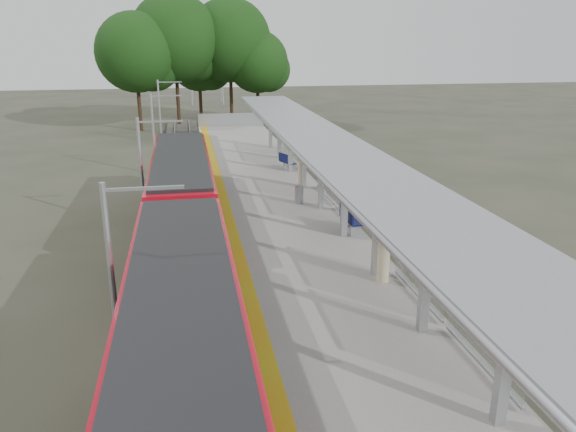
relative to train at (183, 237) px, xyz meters
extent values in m
cube|color=#59544C|center=(0.00, 7.96, -1.93)|extent=(3.00, 70.00, 0.24)
cube|color=gray|center=(4.50, 7.96, -1.55)|extent=(6.00, 50.00, 1.00)
cube|color=gold|center=(1.95, 7.96, -1.04)|extent=(0.60, 50.00, 0.02)
cube|color=#9EA0A5|center=(4.50, 32.91, -0.45)|extent=(6.00, 0.10, 1.20)
cube|color=black|center=(0.00, -7.02, -1.40)|extent=(2.50, 13.50, 0.70)
cube|color=red|center=(0.00, -7.02, 0.20)|extent=(2.65, 13.50, 2.50)
cube|color=black|center=(0.00, -7.02, 0.25)|extent=(2.72, 12.96, 1.20)
cube|color=black|center=(0.00, -7.02, 1.50)|extent=(2.40, 12.82, 0.15)
cube|color=#0D7284|center=(1.36, -7.02, 0.05)|extent=(0.04, 1.30, 2.00)
cube|color=black|center=(0.00, 7.08, -1.40)|extent=(2.50, 13.50, 0.70)
cube|color=red|center=(0.00, 7.08, 0.20)|extent=(2.65, 13.50, 2.50)
cube|color=black|center=(0.00, 7.08, 0.25)|extent=(2.72, 12.96, 1.20)
cube|color=black|center=(0.00, 7.08, 1.50)|extent=(2.40, 12.82, 0.15)
cube|color=#0D7284|center=(1.36, 7.08, 0.05)|extent=(0.04, 1.30, 2.00)
cylinder|color=black|center=(0.00, 2.36, -1.70)|extent=(2.20, 0.70, 0.70)
cube|color=black|center=(0.00, 0.03, -0.05)|extent=(2.30, 0.80, 2.40)
cube|color=#9EA0A5|center=(6.50, -10.04, 0.70)|extent=(0.25, 0.25, 3.50)
cube|color=#9EA0A5|center=(6.50, -6.04, 0.70)|extent=(0.25, 0.25, 3.50)
cube|color=#9EA0A5|center=(6.50, -2.04, 0.70)|extent=(0.25, 0.25, 3.50)
cube|color=#9EA0A5|center=(6.50, 1.96, 0.70)|extent=(0.25, 0.25, 3.50)
cube|color=#9EA0A5|center=(6.50, 5.96, 0.70)|extent=(0.25, 0.25, 3.50)
cube|color=#9EA0A5|center=(6.50, 9.96, 0.70)|extent=(0.25, 0.25, 3.50)
cube|color=#9EA0A5|center=(6.50, 13.96, 0.70)|extent=(0.25, 0.25, 3.50)
cube|color=#9EA0A5|center=(6.50, 17.96, 0.70)|extent=(0.25, 0.25, 3.50)
cube|color=#9EA0A5|center=(6.50, 21.96, 0.70)|extent=(0.25, 0.25, 3.50)
cube|color=gray|center=(6.10, 3.96, 2.53)|extent=(3.20, 38.00, 0.16)
cylinder|color=#9EA0A5|center=(4.55, 3.96, 2.45)|extent=(0.24, 38.00, 0.24)
cube|color=silver|center=(7.20, -8.04, 0.15)|extent=(0.05, 3.70, 2.20)
cube|color=silver|center=(7.20, -4.04, 0.15)|extent=(0.05, 3.70, 2.20)
cube|color=silver|center=(7.20, 3.96, 0.15)|extent=(0.05, 3.70, 2.20)
cube|color=silver|center=(7.20, 7.96, 0.15)|extent=(0.05, 3.70, 2.20)
cube|color=silver|center=(7.20, 15.96, 0.15)|extent=(0.05, 3.70, 2.20)
cube|color=silver|center=(7.20, 19.96, 0.15)|extent=(0.05, 3.70, 2.20)
cylinder|color=#382316|center=(-4.01, 38.23, 0.44)|extent=(0.36, 0.36, 4.99)
sphere|color=#164213|center=(-4.01, 38.23, 5.44)|extent=(7.59, 7.59, 7.59)
cylinder|color=#382316|center=(-0.29, 40.56, 0.87)|extent=(0.36, 0.36, 5.84)
sphere|color=#164213|center=(-0.29, 40.56, 6.71)|extent=(8.88, 8.88, 8.88)
cylinder|color=#382316|center=(2.12, 44.55, 0.10)|extent=(0.36, 0.36, 4.30)
sphere|color=#164213|center=(2.12, 44.55, 4.40)|extent=(6.53, 6.53, 6.53)
cylinder|color=#382316|center=(5.36, 42.46, 0.80)|extent=(0.36, 0.36, 5.70)
sphere|color=#164213|center=(5.36, 42.46, 6.50)|extent=(8.67, 8.67, 8.67)
cylinder|color=#382316|center=(8.13, 41.61, 0.08)|extent=(0.36, 0.36, 4.27)
sphere|color=#164213|center=(8.13, 41.61, 4.35)|extent=(6.48, 6.48, 6.48)
cylinder|color=#9EA0A5|center=(-1.80, -5.04, 0.65)|extent=(0.16, 0.16, 5.40)
cube|color=#9EA0A5|center=(-0.80, -5.04, 3.15)|extent=(2.00, 0.08, 0.08)
cylinder|color=#9EA0A5|center=(-1.80, 6.96, 0.65)|extent=(0.16, 0.16, 5.40)
cube|color=#9EA0A5|center=(-0.80, 6.96, 3.15)|extent=(2.00, 0.08, 0.08)
cylinder|color=#9EA0A5|center=(-1.80, 18.96, 0.65)|extent=(0.16, 0.16, 5.40)
cube|color=#9EA0A5|center=(-0.80, 18.96, 3.15)|extent=(2.00, 0.08, 0.08)
cylinder|color=#9EA0A5|center=(-1.80, 30.96, 0.65)|extent=(0.16, 0.16, 5.40)
cube|color=#9EA0A5|center=(-0.80, 30.96, 3.15)|extent=(2.00, 0.08, 0.08)
cube|color=#0F134B|center=(6.98, 2.52, -0.57)|extent=(0.58, 1.64, 0.06)
cube|color=#0F134B|center=(6.76, 2.52, -0.25)|extent=(0.16, 1.61, 0.59)
cube|color=#9EA0A5|center=(6.98, 1.88, -0.82)|extent=(0.43, 0.09, 0.47)
cube|color=#9EA0A5|center=(6.98, 3.17, -0.82)|extent=(0.43, 0.09, 0.47)
cube|color=#0F134B|center=(6.46, 14.53, -0.63)|extent=(0.92, 1.46, 0.06)
cube|color=#0F134B|center=(6.27, 14.53, -0.35)|extent=(0.59, 1.32, 0.51)
cube|color=#9EA0A5|center=(6.46, 13.97, -0.85)|extent=(0.37, 0.19, 0.41)
cube|color=#9EA0A5|center=(6.46, 15.09, -0.85)|extent=(0.37, 0.19, 0.41)
cylinder|color=beige|center=(6.56, -2.64, -0.29)|extent=(0.41, 0.41, 1.52)
cube|color=red|center=(6.56, -2.64, 0.62)|extent=(0.36, 0.16, 0.25)
cylinder|color=beige|center=(6.42, 10.24, -0.34)|extent=(0.38, 0.38, 1.43)
cube|color=red|center=(6.42, 10.24, 0.52)|extent=(0.33, 0.18, 0.24)
cylinder|color=#9EA0A5|center=(5.66, 7.03, -0.61)|extent=(0.48, 0.48, 0.89)
camera|label=1|loc=(0.31, -19.12, 6.77)|focal=35.00mm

